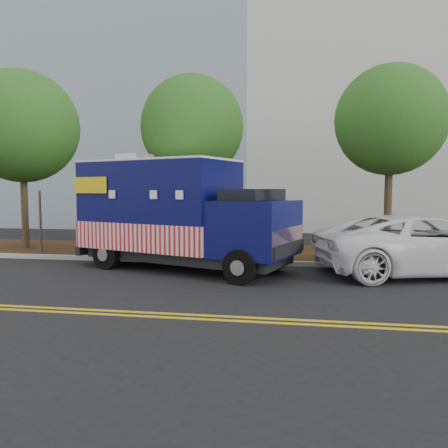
# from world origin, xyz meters

# --- Properties ---
(ground) EXTENTS (120.00, 120.00, 0.00)m
(ground) POSITION_xyz_m (0.00, 0.00, 0.00)
(ground) COLOR black
(ground) RESTS_ON ground
(curb) EXTENTS (120.00, 0.18, 0.15)m
(curb) POSITION_xyz_m (0.00, 1.40, 0.07)
(curb) COLOR #9E9E99
(curb) RESTS_ON ground
(mulch_strip) EXTENTS (120.00, 4.00, 0.15)m
(mulch_strip) POSITION_xyz_m (0.00, 3.50, 0.07)
(mulch_strip) COLOR black
(mulch_strip) RESTS_ON ground
(centerline_near) EXTENTS (120.00, 0.10, 0.01)m
(centerline_near) POSITION_xyz_m (0.00, -4.45, 0.01)
(centerline_near) COLOR gold
(centerline_near) RESTS_ON ground
(centerline_far) EXTENTS (120.00, 0.10, 0.01)m
(centerline_far) POSITION_xyz_m (0.00, -4.70, 0.01)
(centerline_far) COLOR gold
(centerline_far) RESTS_ON ground
(office_building) EXTENTS (46.00, 20.00, 30.40)m
(office_building) POSITION_xyz_m (2.00, 22.00, 15.20)
(office_building) COLOR silver
(office_building) RESTS_ON ground
(tree_a) EXTENTS (4.31, 4.31, 7.02)m
(tree_a) POSITION_xyz_m (-5.68, 2.93, 4.86)
(tree_a) COLOR #38281C
(tree_a) RESTS_ON ground
(tree_b) EXTENTS (3.91, 3.91, 6.77)m
(tree_b) POSITION_xyz_m (0.87, 3.78, 4.80)
(tree_b) COLOR #38281C
(tree_b) RESTS_ON ground
(tree_c) EXTENTS (3.78, 3.78, 6.71)m
(tree_c) POSITION_xyz_m (7.97, 3.35, 4.81)
(tree_c) COLOR #38281C
(tree_c) RESTS_ON ground
(sign_post) EXTENTS (0.06, 0.06, 2.40)m
(sign_post) POSITION_xyz_m (-4.24, 1.70, 1.20)
(sign_post) COLOR #473828
(sign_post) RESTS_ON ground
(food_truck) EXTENTS (7.20, 4.54, 3.58)m
(food_truck) POSITION_xyz_m (1.14, 0.41, 1.62)
(food_truck) COLOR black
(food_truck) RESTS_ON ground
(white_car) EXTENTS (6.78, 4.36, 1.74)m
(white_car) POSITION_xyz_m (8.52, 0.62, 0.87)
(white_car) COLOR white
(white_car) RESTS_ON ground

